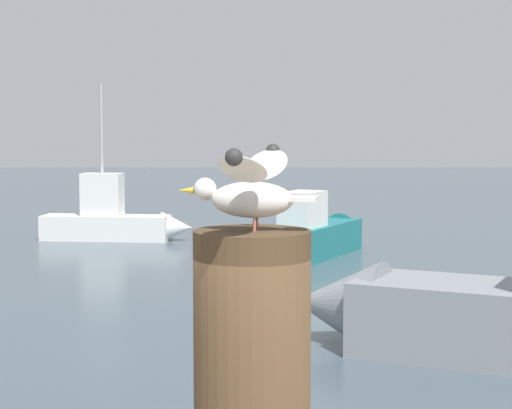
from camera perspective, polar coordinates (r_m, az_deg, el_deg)
mooring_post at (r=2.54m, az=-0.02°, el=-11.15°), size 0.33×0.33×0.84m
seagull at (r=2.44m, az=-0.11°, el=1.17°), size 0.39×0.61×0.23m
boat_white at (r=22.81m, az=-8.70°, el=-0.95°), size 3.90×1.22×3.97m
boat_teal at (r=19.90m, az=4.20°, el=-1.88°), size 2.75×4.18×1.53m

